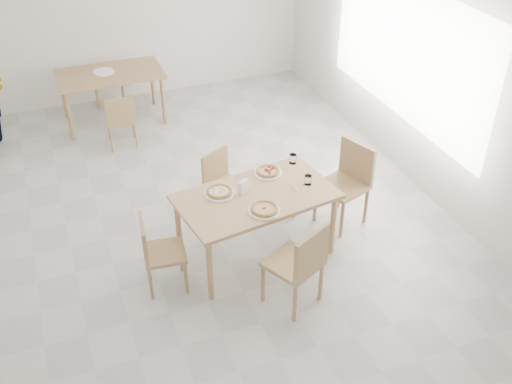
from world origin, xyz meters
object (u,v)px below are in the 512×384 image
object	(u,v)px
plate_margherita	(264,211)
tumbler_b	(308,180)
chair_back_s	(121,118)
chair_east	(348,178)
chair_south	(300,262)
chair_north	(222,180)
chair_west	(156,249)
plate_empty	(103,72)
plate_pepperoni	(268,173)
pizza_pepperoni	(268,171)
plate_mushroom	(219,193)
pizza_mushroom	(219,191)
main_table	(256,202)
tumbler_a	(293,159)
napkin_holder	(244,187)
chair_back_n	(103,66)
pizza_margherita	(264,209)
second_table	(110,78)

from	to	relation	value
plate_margherita	tumbler_b	world-z (taller)	tumbler_b
chair_back_s	chair_east	bearing A→B (deg)	133.18
chair_south	chair_north	size ratio (longest dim) A/B	1.18
chair_west	chair_back_s	bearing A→B (deg)	2.87
chair_west	plate_empty	bearing A→B (deg)	4.44
plate_pepperoni	tumbler_b	distance (m)	0.44
chair_west	plate_empty	size ratio (longest dim) A/B	2.70
chair_south	pizza_pepperoni	size ratio (longest dim) A/B	3.07
plate_margherita	plate_mushroom	bearing A→B (deg)	125.66
tumbler_b	chair_back_s	size ratio (longest dim) A/B	0.13
plate_mushroom	tumbler_b	world-z (taller)	tumbler_b
pizza_mushroom	chair_north	bearing A→B (deg)	70.65
main_table	pizza_pepperoni	distance (m)	0.42
chair_west	tumbler_a	xyz separation A→B (m)	(1.63, 0.53, 0.34)
chair_west	chair_east	bearing A→B (deg)	-74.85
tumbler_b	napkin_holder	size ratio (longest dim) A/B	0.69
chair_south	plate_mushroom	xyz separation A→B (m)	(-0.44, 0.97, 0.23)
main_table	chair_back_n	world-z (taller)	chair_back_n
chair_south	napkin_holder	bearing A→B (deg)	-103.77
pizza_margherita	plate_empty	world-z (taller)	pizza_margherita
plate_pepperoni	tumbler_a	xyz separation A→B (m)	(0.33, 0.10, 0.04)
chair_south	chair_back_s	bearing A→B (deg)	-101.36
plate_pepperoni	plate_mushroom	bearing A→B (deg)	-163.32
main_table	chair_east	xyz separation A→B (m)	(1.16, 0.23, -0.13)
plate_pepperoni	pizza_mushroom	size ratio (longest dim) A/B	0.98
plate_margherita	second_table	world-z (taller)	plate_margherita
chair_south	plate_mushroom	world-z (taller)	chair_south
second_table	main_table	bearing A→B (deg)	-76.72
pizza_mushroom	main_table	bearing A→B (deg)	-23.42
plate_mushroom	pizza_margherita	xyz separation A→B (m)	(0.31, -0.43, 0.02)
chair_east	chair_back_n	distance (m)	4.56
pizza_margherita	second_table	distance (m)	3.91
napkin_holder	second_table	world-z (taller)	napkin_holder
plate_empty	second_table	bearing A→B (deg)	-25.33
napkin_holder	plate_empty	xyz separation A→B (m)	(-0.82, 3.49, -0.06)
plate_mushroom	plate_pepperoni	xyz separation A→B (m)	(0.58, 0.18, 0.00)
chair_south	pizza_mushroom	distance (m)	1.10
tumbler_b	second_table	xyz separation A→B (m)	(-1.40, 3.54, -0.14)
chair_north	plate_pepperoni	distance (m)	0.68
chair_west	chair_south	bearing A→B (deg)	-115.09
chair_south	plate_empty	size ratio (longest dim) A/B	3.10
chair_east	plate_mushroom	xyz separation A→B (m)	(-1.49, -0.08, 0.22)
plate_pepperoni	pizza_pepperoni	bearing A→B (deg)	-90.00
plate_mushroom	tumbler_b	size ratio (longest dim) A/B	3.16
chair_south	tumbler_b	bearing A→B (deg)	-145.23
pizza_pepperoni	tumbler_b	bearing A→B (deg)	-46.54
chair_south	plate_pepperoni	world-z (taller)	chair_south
napkin_holder	chair_back_s	bearing A→B (deg)	76.95
chair_back_s	chair_back_n	size ratio (longest dim) A/B	0.83
chair_north	tumbler_b	distance (m)	1.10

